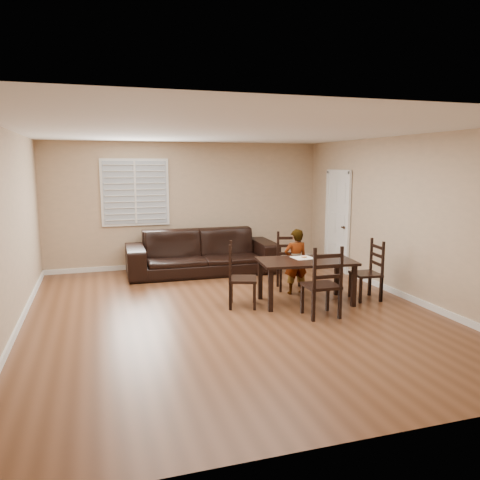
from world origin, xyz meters
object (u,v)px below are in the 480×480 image
(dining_table, at_px, (306,265))
(chair_right, at_px, (372,272))
(donut, at_px, (304,257))
(chair_left, at_px, (235,278))
(sofa, at_px, (202,252))
(chair_near, at_px, (289,262))
(chair_far, at_px, (325,286))
(child, at_px, (296,262))

(dining_table, distance_m, chair_right, 1.17)
(chair_right, xyz_separation_m, donut, (-1.12, 0.29, 0.28))
(chair_left, bearing_deg, sofa, 17.97)
(chair_left, bearing_deg, chair_near, -39.42)
(chair_left, xyz_separation_m, chair_right, (2.31, -0.28, -0.01))
(dining_table, distance_m, chair_far, 0.83)
(dining_table, xyz_separation_m, chair_right, (1.16, -0.12, -0.17))
(chair_near, distance_m, sofa, 2.03)
(chair_near, height_order, chair_far, chair_far)
(dining_table, xyz_separation_m, sofa, (-1.15, 2.54, -0.18))
(chair_near, xyz_separation_m, child, (-0.06, -0.42, 0.10))
(child, height_order, sofa, child)
(dining_table, xyz_separation_m, chair_near, (0.12, 0.97, -0.15))
(donut, height_order, sofa, sofa)
(chair_left, xyz_separation_m, child, (1.21, 0.39, 0.10))
(sofa, bearing_deg, dining_table, -64.47)
(chair_far, relative_size, child, 0.94)
(chair_near, distance_m, donut, 0.85)
(child, bearing_deg, donut, 89.05)
(chair_near, bearing_deg, chair_far, -82.60)
(chair_far, xyz_separation_m, chair_right, (1.23, 0.69, -0.03))
(donut, bearing_deg, chair_near, 83.91)
(chair_near, xyz_separation_m, sofa, (-1.28, 1.58, -0.02))
(dining_table, relative_size, child, 1.40)
(dining_table, bearing_deg, sofa, 120.64)
(chair_right, height_order, child, child)
(donut, bearing_deg, sofa, 116.59)
(chair_left, bearing_deg, child, -54.04)
(donut, bearing_deg, chair_far, -96.66)
(dining_table, height_order, chair_left, chair_left)
(chair_right, xyz_separation_m, sofa, (-2.31, 2.67, -0.01))
(child, bearing_deg, dining_table, 86.19)
(chair_left, bearing_deg, donut, -71.29)
(chair_left, relative_size, chair_right, 1.02)
(sofa, bearing_deg, donut, -62.25)
(chair_right, bearing_deg, chair_near, -131.65)
(chair_far, distance_m, sofa, 3.53)
(child, bearing_deg, chair_right, 151.03)
(chair_right, bearing_deg, chair_left, -91.89)
(sofa, bearing_deg, chair_right, -47.98)
(chair_near, relative_size, donut, 11.22)
(dining_table, relative_size, chair_left, 1.56)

